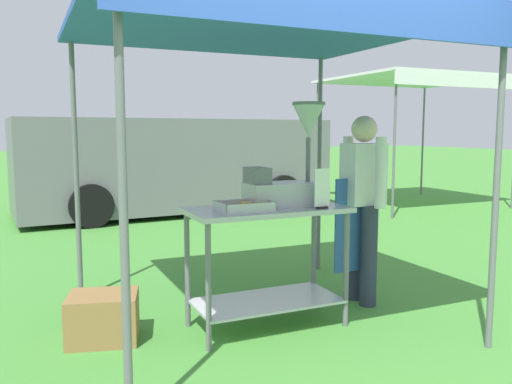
{
  "coord_description": "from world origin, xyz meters",
  "views": [
    {
      "loc": [
        -1.55,
        -2.4,
        1.48
      ],
      "look_at": [
        0.1,
        1.28,
        1.01
      ],
      "focal_mm": 36.72,
      "sensor_mm": 36.0,
      "label": 1
    }
  ],
  "objects_px": {
    "stall_canopy": "(262,33)",
    "supply_crate": "(103,317)",
    "menu_sign": "(322,191)",
    "van_grey": "(177,164)",
    "donut_tray": "(245,208)",
    "donut_fryer": "(289,168)",
    "neighbour_tent": "(415,82)",
    "vendor": "(362,199)",
    "donut_cart": "(267,243)"
  },
  "relations": [
    {
      "from": "stall_canopy",
      "to": "menu_sign",
      "type": "distance_m",
      "value": 1.24
    },
    {
      "from": "donut_cart",
      "to": "menu_sign",
      "type": "xyz_separation_m",
      "value": [
        0.35,
        -0.21,
        0.4
      ]
    },
    {
      "from": "donut_tray",
      "to": "van_grey",
      "type": "xyz_separation_m",
      "value": [
        1.18,
        5.98,
        -0.06
      ]
    },
    {
      "from": "stall_canopy",
      "to": "donut_fryer",
      "type": "bearing_deg",
      "value": -21.09
    },
    {
      "from": "vendor",
      "to": "menu_sign",
      "type": "bearing_deg",
      "value": -148.47
    },
    {
      "from": "donut_tray",
      "to": "menu_sign",
      "type": "height_order",
      "value": "menu_sign"
    },
    {
      "from": "donut_cart",
      "to": "supply_crate",
      "type": "height_order",
      "value": "donut_cart"
    },
    {
      "from": "donut_fryer",
      "to": "supply_crate",
      "type": "relative_size",
      "value": 1.4
    },
    {
      "from": "donut_cart",
      "to": "donut_fryer",
      "type": "xyz_separation_m",
      "value": [
        0.2,
        0.02,
        0.56
      ]
    },
    {
      "from": "stall_canopy",
      "to": "van_grey",
      "type": "xyz_separation_m",
      "value": [
        0.96,
        5.78,
        -1.32
      ]
    },
    {
      "from": "vendor",
      "to": "donut_tray",
      "type": "bearing_deg",
      "value": -166.88
    },
    {
      "from": "donut_tray",
      "to": "menu_sign",
      "type": "distance_m",
      "value": 0.59
    },
    {
      "from": "menu_sign",
      "to": "van_grey",
      "type": "bearing_deg",
      "value": 84.26
    },
    {
      "from": "menu_sign",
      "to": "van_grey",
      "type": "relative_size",
      "value": 0.05
    },
    {
      "from": "donut_fryer",
      "to": "menu_sign",
      "type": "height_order",
      "value": "donut_fryer"
    },
    {
      "from": "vendor",
      "to": "supply_crate",
      "type": "distance_m",
      "value": 2.28
    },
    {
      "from": "donut_fryer",
      "to": "neighbour_tent",
      "type": "height_order",
      "value": "neighbour_tent"
    },
    {
      "from": "donut_cart",
      "to": "supply_crate",
      "type": "xyz_separation_m",
      "value": [
        -1.18,
        0.23,
        -0.47
      ]
    },
    {
      "from": "donut_fryer",
      "to": "vendor",
      "type": "height_order",
      "value": "donut_fryer"
    },
    {
      "from": "menu_sign",
      "to": "donut_tray",
      "type": "bearing_deg",
      "value": 168.93
    },
    {
      "from": "stall_canopy",
      "to": "menu_sign",
      "type": "relative_size",
      "value": 8.97
    },
    {
      "from": "donut_tray",
      "to": "supply_crate",
      "type": "xyz_separation_m",
      "value": [
        -0.96,
        0.33,
        -0.77
      ]
    },
    {
      "from": "supply_crate",
      "to": "neighbour_tent",
      "type": "bearing_deg",
      "value": 34.4
    },
    {
      "from": "donut_tray",
      "to": "donut_fryer",
      "type": "xyz_separation_m",
      "value": [
        0.42,
        0.12,
        0.26
      ]
    },
    {
      "from": "neighbour_tent",
      "to": "vendor",
      "type": "bearing_deg",
      "value": -134.38
    },
    {
      "from": "supply_crate",
      "to": "stall_canopy",
      "type": "bearing_deg",
      "value": -6.3
    },
    {
      "from": "donut_fryer",
      "to": "menu_sign",
      "type": "relative_size",
      "value": 2.66
    },
    {
      "from": "donut_cart",
      "to": "menu_sign",
      "type": "relative_size",
      "value": 4.06
    },
    {
      "from": "donut_fryer",
      "to": "neighbour_tent",
      "type": "distance_m",
      "value": 7.26
    },
    {
      "from": "donut_cart",
      "to": "van_grey",
      "type": "relative_size",
      "value": 0.21
    },
    {
      "from": "donut_fryer",
      "to": "van_grey",
      "type": "distance_m",
      "value": 5.92
    },
    {
      "from": "menu_sign",
      "to": "neighbour_tent",
      "type": "xyz_separation_m",
      "value": [
        5.17,
        5.02,
        1.4
      ]
    },
    {
      "from": "donut_fryer",
      "to": "supply_crate",
      "type": "distance_m",
      "value": 1.73
    },
    {
      "from": "donut_tray",
      "to": "van_grey",
      "type": "relative_size",
      "value": 0.07
    },
    {
      "from": "neighbour_tent",
      "to": "van_grey",
      "type": "bearing_deg",
      "value": 166.76
    },
    {
      "from": "donut_tray",
      "to": "menu_sign",
      "type": "xyz_separation_m",
      "value": [
        0.57,
        -0.11,
        0.1
      ]
    },
    {
      "from": "donut_fryer",
      "to": "menu_sign",
      "type": "xyz_separation_m",
      "value": [
        0.15,
        -0.23,
        -0.16
      ]
    },
    {
      "from": "supply_crate",
      "to": "van_grey",
      "type": "distance_m",
      "value": 6.09
    },
    {
      "from": "stall_canopy",
      "to": "supply_crate",
      "type": "relative_size",
      "value": 4.72
    },
    {
      "from": "van_grey",
      "to": "neighbour_tent",
      "type": "bearing_deg",
      "value": -13.24
    },
    {
      "from": "donut_fryer",
      "to": "donut_tray",
      "type": "bearing_deg",
      "value": -163.44
    },
    {
      "from": "stall_canopy",
      "to": "donut_tray",
      "type": "xyz_separation_m",
      "value": [
        -0.22,
        -0.2,
        -1.25
      ]
    },
    {
      "from": "donut_cart",
      "to": "neighbour_tent",
      "type": "relative_size",
      "value": 0.39
    },
    {
      "from": "donut_cart",
      "to": "vendor",
      "type": "relative_size",
      "value": 0.74
    },
    {
      "from": "donut_fryer",
      "to": "van_grey",
      "type": "bearing_deg",
      "value": 82.59
    },
    {
      "from": "donut_cart",
      "to": "neighbour_tent",
      "type": "distance_m",
      "value": 7.54
    },
    {
      "from": "stall_canopy",
      "to": "neighbour_tent",
      "type": "distance_m",
      "value": 7.26
    },
    {
      "from": "stall_canopy",
      "to": "supply_crate",
      "type": "bearing_deg",
      "value": 173.7
    },
    {
      "from": "donut_cart",
      "to": "van_grey",
      "type": "distance_m",
      "value": 5.96
    },
    {
      "from": "donut_tray",
      "to": "donut_fryer",
      "type": "relative_size",
      "value": 0.49
    }
  ]
}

